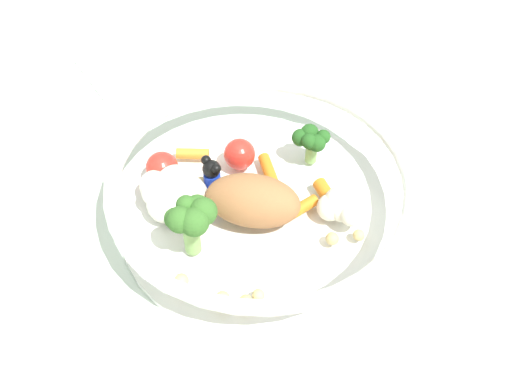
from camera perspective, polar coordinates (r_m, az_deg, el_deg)
ground_plane at (r=0.54m, az=1.14°, el=-1.27°), size 2.40×2.40×0.00m
food_container at (r=0.51m, az=-0.65°, el=-0.01°), size 0.26×0.26×0.07m
folded_napkin at (r=0.71m, az=-11.55°, el=11.91°), size 0.14×0.15×0.01m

